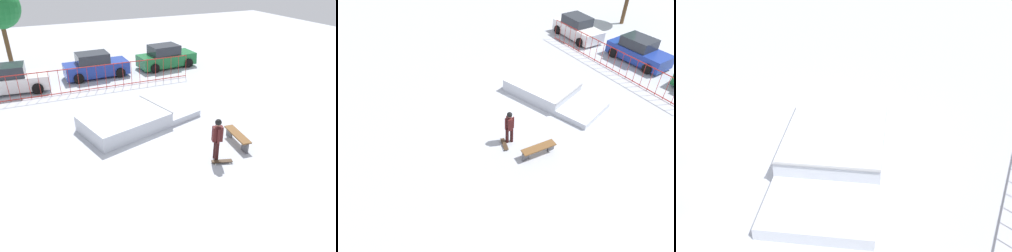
{
  "view_description": "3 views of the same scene",
  "coord_description": "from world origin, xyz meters",
  "views": [
    {
      "loc": [
        -3.66,
        -11.22,
        6.78
      ],
      "look_at": [
        0.91,
        -1.23,
        0.9
      ],
      "focal_mm": 32.96,
      "sensor_mm": 36.0,
      "label": 1
    },
    {
      "loc": [
        10.63,
        -8.68,
        9.54
      ],
      "look_at": [
        2.11,
        -3.09,
        1.0
      ],
      "focal_mm": 31.81,
      "sensor_mm": 36.0,
      "label": 2
    },
    {
      "loc": [
        8.89,
        4.96,
        7.05
      ],
      "look_at": [
        -0.56,
        1.03,
        0.6
      ],
      "focal_mm": 46.93,
      "sensor_mm": 36.0,
      "label": 3
    }
  ],
  "objects": [
    {
      "name": "ground_plane",
      "position": [
        0.0,
        0.0,
        0.0
      ],
      "size": [
        60.0,
        60.0,
        0.0
      ],
      "primitive_type": "plane",
      "color": "#B2B7C1"
    },
    {
      "name": "skate_ramp",
      "position": [
        0.17,
        1.05,
        0.32
      ],
      "size": [
        5.9,
        3.94,
        0.74
      ],
      "rotation": [
        0.0,
        0.0,
        0.27
      ],
      "color": "silver",
      "rests_on": "ground"
    },
    {
      "name": "skater",
      "position": [
        2.16,
        -2.93,
        1.01
      ],
      "size": [
        0.43,
        0.43,
        1.73
      ],
      "rotation": [
        0.0,
        0.0,
        2.85
      ],
      "color": "black",
      "rests_on": "ground"
    },
    {
      "name": "skateboard",
      "position": [
        2.24,
        -3.26,
        0.08
      ],
      "size": [
        0.82,
        0.44,
        0.09
      ],
      "rotation": [
        0.0,
        0.0,
        2.83
      ],
      "color": "#3F2D1E",
      "rests_on": "ground"
    },
    {
      "name": "perimeter_fence",
      "position": [
        -0.0,
        6.27,
        0.77
      ],
      "size": [
        11.14,
        0.36,
        1.5
      ],
      "rotation": [
        0.0,
        0.0,
        -0.03
      ],
      "color": "maroon",
      "rests_on": "ground"
    },
    {
      "name": "park_bench",
      "position": [
        3.58,
        -2.33,
        0.36
      ],
      "size": [
        0.58,
        1.65,
        0.48
      ],
      "rotation": [
        0.0,
        0.0,
        4.6
      ],
      "color": "brown",
      "rests_on": "ground"
    },
    {
      "name": "parked_car_white",
      "position": [
        -4.88,
        8.01,
        0.72
      ],
      "size": [
        4.22,
        2.18,
        1.6
      ],
      "rotation": [
        0.0,
        0.0,
        -0.08
      ],
      "color": "white",
      "rests_on": "ground"
    },
    {
      "name": "parked_car_blue",
      "position": [
        0.2,
        8.65,
        0.72
      ],
      "size": [
        4.13,
        1.98,
        1.6
      ],
      "rotation": [
        0.0,
        0.0,
        0.02
      ],
      "color": "#1E3899",
      "rests_on": "ground"
    }
  ]
}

